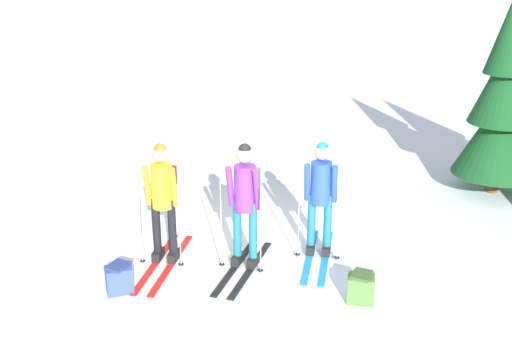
# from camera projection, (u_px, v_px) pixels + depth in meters

# --- Properties ---
(ground_plane) EXTENTS (400.00, 400.00, 0.00)m
(ground_plane) POSITION_uv_depth(u_px,v_px,m) (250.00, 259.00, 8.58)
(ground_plane) COLOR white
(skier_in_yellow) EXTENTS (0.74, 1.77, 1.68)m
(skier_in_yellow) POSITION_uv_depth(u_px,v_px,m) (163.00, 197.00, 8.22)
(skier_in_yellow) COLOR red
(skier_in_yellow) RESTS_ON ground
(skier_in_purple) EXTENTS (0.61, 1.66, 1.72)m
(skier_in_purple) POSITION_uv_depth(u_px,v_px,m) (245.00, 199.00, 8.09)
(skier_in_purple) COLOR black
(skier_in_purple) RESTS_ON ground
(skier_in_blue) EXTENTS (0.71, 1.68, 1.64)m
(skier_in_blue) POSITION_uv_depth(u_px,v_px,m) (320.00, 196.00, 8.40)
(skier_in_blue) COLOR #1E84D1
(skier_in_blue) RESTS_ON ground
(pine_tree_mid) EXTENTS (1.46, 1.46, 3.52)m
(pine_tree_mid) POSITION_uv_depth(u_px,v_px,m) (504.00, 102.00, 10.41)
(pine_tree_mid) COLOR #51381E
(pine_tree_mid) RESTS_ON ground
(backpack_on_snow_front) EXTENTS (0.40, 0.40, 0.38)m
(backpack_on_snow_front) POSITION_uv_depth(u_px,v_px,m) (119.00, 278.00, 7.70)
(backpack_on_snow_front) COLOR #384C99
(backpack_on_snow_front) RESTS_ON ground
(backpack_on_snow_beside) EXTENTS (0.37, 0.32, 0.38)m
(backpack_on_snow_beside) POSITION_uv_depth(u_px,v_px,m) (361.00, 288.00, 7.49)
(backpack_on_snow_beside) COLOR #4C7238
(backpack_on_snow_beside) RESTS_ON ground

